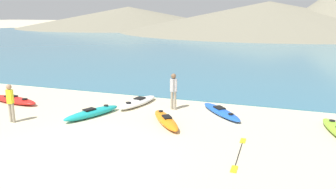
% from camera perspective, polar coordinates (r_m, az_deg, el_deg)
% --- Properties ---
extents(ground_plane, '(400.00, 400.00, 0.00)m').
position_cam_1_polar(ground_plane, '(11.06, -16.00, -10.39)').
color(ground_plane, beige).
extents(bay_water, '(160.00, 70.00, 0.06)m').
position_cam_1_polar(bay_water, '(51.63, 12.95, 8.61)').
color(bay_water, teal).
rests_on(bay_water, ground_plane).
extents(far_hill_left, '(73.53, 73.53, 6.87)m').
position_cam_1_polar(far_hill_left, '(116.64, -6.89, 13.27)').
color(far_hill_left, gray).
rests_on(far_hill_left, ground_plane).
extents(far_hill_midleft, '(77.35, 77.35, 7.61)m').
position_cam_1_polar(far_hill_midleft, '(90.72, 17.12, 12.86)').
color(far_hill_midleft, gray).
rests_on(far_hill_midleft, ground_plane).
extents(kayak_on_sand_0, '(3.28, 1.28, 0.36)m').
position_cam_1_polar(kayak_on_sand_0, '(18.56, -25.30, -0.84)').
color(kayak_on_sand_0, red).
rests_on(kayak_on_sand_0, ground_plane).
extents(kayak_on_sand_1, '(1.27, 2.93, 0.35)m').
position_cam_1_polar(kayak_on_sand_1, '(16.44, -5.24, -1.32)').
color(kayak_on_sand_1, white).
rests_on(kayak_on_sand_1, ground_plane).
extents(kayak_on_sand_3, '(1.60, 2.88, 0.39)m').
position_cam_1_polar(kayak_on_sand_3, '(14.93, -13.09, -3.12)').
color(kayak_on_sand_3, teal).
rests_on(kayak_on_sand_3, ground_plane).
extents(kayak_on_sand_4, '(2.48, 2.76, 0.30)m').
position_cam_1_polar(kayak_on_sand_4, '(15.08, 9.21, -2.95)').
color(kayak_on_sand_4, blue).
rests_on(kayak_on_sand_4, ground_plane).
extents(kayak_on_sand_5, '(2.11, 2.54, 0.38)m').
position_cam_1_polar(kayak_on_sand_5, '(13.59, -0.38, -4.46)').
color(kayak_on_sand_5, orange).
rests_on(kayak_on_sand_5, ground_plane).
extents(person_near_foreground, '(0.33, 0.23, 1.64)m').
position_cam_1_polar(person_near_foreground, '(15.08, -25.76, -0.99)').
color(person_near_foreground, gray).
rests_on(person_near_foreground, ground_plane).
extents(person_near_waterline, '(0.35, 0.31, 1.74)m').
position_cam_1_polar(person_near_waterline, '(15.42, 0.96, 0.95)').
color(person_near_waterline, gray).
rests_on(person_near_waterline, ground_plane).
extents(loose_paddle, '(0.22, 2.78, 0.03)m').
position_cam_1_polar(loose_paddle, '(11.09, 12.25, -10.01)').
color(loose_paddle, black).
rests_on(loose_paddle, ground_plane).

